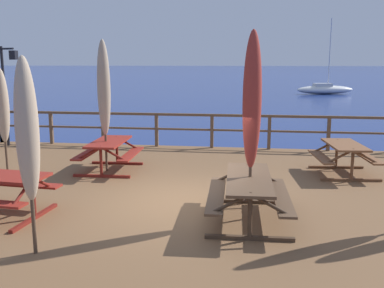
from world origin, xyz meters
TOP-DOWN VIEW (x-y plane):
  - ground_plane at (0.00, 0.00)m, footprint 600.00×600.00m
  - wooden_deck at (0.00, 0.00)m, footprint 14.74×11.39m
  - railing_waterside_far at (-0.00, 5.55)m, footprint 14.54×0.10m
  - picnic_table_front_right at (1.23, -0.84)m, footprint 1.48×2.23m
  - picnic_table_mid_centre at (3.51, 2.61)m, footprint 1.55×1.75m
  - picnic_table_front_left at (-2.30, 2.22)m, footprint 1.44×1.76m
  - patio_umbrella_tall_front at (1.25, -0.79)m, footprint 0.32×0.32m
  - patio_umbrella_short_back at (-1.81, -2.65)m, footprint 0.32×0.32m
  - patio_umbrella_tall_back_left at (-2.36, 2.16)m, footprint 0.32×0.32m
  - patio_umbrella_tall_mid_left at (-4.91, 1.90)m, footprint 0.32×0.32m
  - lamp_post_hooked at (-6.49, 4.93)m, footprint 0.66×0.34m
  - sailboat_distant at (8.76, 39.42)m, footprint 6.23×3.06m

SIDE VIEW (x-z plane):
  - ground_plane at x=0.00m, z-range 0.00..0.00m
  - wooden_deck at x=0.00m, z-range 0.00..0.69m
  - sailboat_distant at x=8.76m, z-range -3.35..4.37m
  - picnic_table_mid_centre at x=3.51m, z-range 0.84..1.62m
  - picnic_table_front_left at x=-2.30m, z-range 0.85..1.63m
  - picnic_table_front_right at x=1.23m, z-range 0.86..1.64m
  - railing_waterside_far at x=0.00m, z-range 0.89..1.98m
  - patio_umbrella_tall_mid_left at x=-4.91m, z-range 1.03..3.60m
  - patio_umbrella_short_back at x=-1.81m, z-range 1.07..3.89m
  - patio_umbrella_tall_front at x=1.25m, z-range 1.13..4.39m
  - patio_umbrella_tall_back_left at x=-2.36m, z-range 1.13..4.39m
  - lamp_post_hooked at x=-6.49m, z-range 1.20..4.40m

